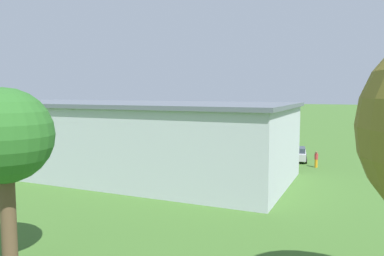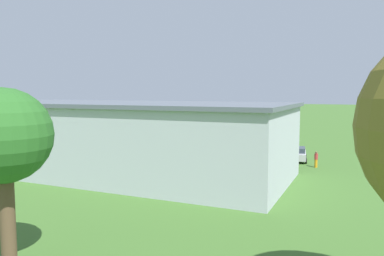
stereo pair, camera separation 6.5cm
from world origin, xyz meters
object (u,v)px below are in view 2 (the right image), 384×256
(car_black, at_px, (45,139))
(person_beside_truck, at_px, (316,159))
(biplane, at_px, (205,120))
(car_blue, at_px, (17,136))
(car_white, at_px, (81,141))
(tree_behind_hangar_right, at_px, (4,138))
(car_silver, at_px, (298,154))
(windsock, at_px, (194,109))
(person_at_fence_line, at_px, (273,152))
(person_watching_takeoff, at_px, (122,140))
(hangar, at_px, (121,138))

(car_black, height_order, person_beside_truck, person_beside_truck)
(biplane, height_order, car_blue, biplane)
(car_white, xyz_separation_m, tree_behind_hangar_right, (-23.75, 32.29, 5.28))
(car_silver, bearing_deg, windsock, -42.55)
(biplane, relative_size, car_blue, 1.94)
(car_silver, height_order, car_blue, car_blue)
(person_at_fence_line, bearing_deg, person_beside_truck, 145.50)
(person_at_fence_line, xyz_separation_m, tree_behind_hangar_right, (4.58, 34.80, 5.42))
(biplane, distance_m, person_watching_takeoff, 17.18)
(hangar, height_order, person_watching_takeoff, hangar)
(person_watching_takeoff, bearing_deg, tree_behind_hangar_right, 117.86)
(car_silver, relative_size, car_white, 1.00)
(biplane, xyz_separation_m, car_black, (18.78, 20.09, -2.35))
(person_watching_takeoff, bearing_deg, car_blue, 12.67)
(car_black, relative_size, person_watching_takeoff, 2.66)
(person_beside_truck, distance_m, person_at_fence_line, 6.73)
(hangar, bearing_deg, car_black, -28.10)
(person_beside_truck, distance_m, windsock, 36.12)
(hangar, xyz_separation_m, person_at_fence_line, (-12.24, -15.04, -2.85))
(car_white, height_order, tree_behind_hangar_right, tree_behind_hangar_right)
(car_silver, relative_size, person_at_fence_line, 2.99)
(biplane, xyz_separation_m, person_watching_takeoff, (7.56, 15.24, -2.35))
(car_black, xyz_separation_m, windsock, (-14.88, -23.69, 4.00))
(car_blue, distance_m, person_at_fence_line, 42.34)
(biplane, xyz_separation_m, car_blue, (25.76, 19.33, -2.31))
(car_silver, distance_m, car_blue, 45.42)
(car_white, relative_size, person_beside_truck, 2.59)
(person_beside_truck, bearing_deg, hangar, 32.27)
(car_black, bearing_deg, car_silver, -176.90)
(car_silver, relative_size, windsock, 0.85)
(windsock, bearing_deg, car_white, 71.43)
(hangar, distance_m, person_at_fence_line, 19.60)
(person_beside_truck, xyz_separation_m, person_at_fence_line, (5.54, -3.81, -0.13))
(windsock, bearing_deg, person_beside_truck, 136.36)
(person_at_fence_line, bearing_deg, tree_behind_hangar_right, 82.50)
(car_blue, xyz_separation_m, person_at_fence_line, (-42.30, -1.96, -0.11))
(person_watching_takeoff, distance_m, tree_behind_hangar_right, 42.12)
(person_watching_takeoff, bearing_deg, windsock, -101.00)
(car_silver, height_order, person_watching_takeoff, person_watching_takeoff)
(person_beside_truck, bearing_deg, car_white, -2.19)
(person_beside_truck, distance_m, person_watching_takeoff, 30.23)
(person_watching_takeoff, height_order, windsock, windsock)
(windsock, bearing_deg, car_blue, 46.37)
(biplane, xyz_separation_m, person_beside_truck, (-22.08, 21.18, -2.29))
(biplane, bearing_deg, person_watching_takeoff, 63.60)
(car_white, bearing_deg, car_blue, -2.28)
(biplane, height_order, person_at_fence_line, biplane)
(car_white, xyz_separation_m, person_watching_takeoff, (-4.23, -4.65, -0.07))
(person_beside_truck, xyz_separation_m, tree_behind_hangar_right, (10.12, 30.99, 5.29))
(person_beside_truck, distance_m, tree_behind_hangar_right, 33.03)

